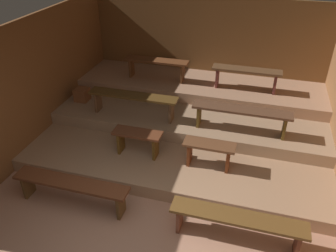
# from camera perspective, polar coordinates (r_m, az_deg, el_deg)

# --- Properties ---
(ground) EXTENTS (6.33, 5.98, 0.08)m
(ground) POSITION_cam_1_polar(r_m,az_deg,el_deg) (6.70, 1.92, -4.91)
(ground) COLOR #A9775E
(wall_back) EXTENTS (6.33, 0.06, 2.49)m
(wall_back) POSITION_cam_1_polar(r_m,az_deg,el_deg) (8.41, 6.64, 12.63)
(wall_back) COLOR brown
(wall_back) RESTS_ON ground
(wall_left) EXTENTS (0.06, 5.98, 2.49)m
(wall_left) POSITION_cam_1_polar(r_m,az_deg,el_deg) (7.16, -20.28, 7.42)
(wall_left) COLOR brown
(wall_left) RESTS_ON ground
(platform_lower) EXTENTS (5.53, 3.95, 0.24)m
(platform_lower) POSITION_cam_1_polar(r_m,az_deg,el_deg) (7.11, 3.18, -1.02)
(platform_lower) COLOR #A17A5A
(platform_lower) RESTS_ON ground
(platform_middle) EXTENTS (5.53, 2.61, 0.24)m
(platform_middle) POSITION_cam_1_polar(r_m,az_deg,el_deg) (7.55, 4.41, 3.15)
(platform_middle) COLOR #9D7B5D
(platform_middle) RESTS_ON platform_lower
(platform_upper) EXTENTS (5.53, 1.43, 0.24)m
(platform_upper) POSITION_cam_1_polar(r_m,az_deg,el_deg) (7.97, 5.39, 6.63)
(platform_upper) COLOR #AA7D5F
(platform_upper) RESTS_ON platform_middle
(bench_floor_left) EXTENTS (1.88, 0.31, 0.47)m
(bench_floor_left) POSITION_cam_1_polar(r_m,az_deg,el_deg) (5.57, -15.97, -9.68)
(bench_floor_left) COLOR brown
(bench_floor_left) RESTS_ON ground
(bench_floor_right) EXTENTS (1.88, 0.31, 0.47)m
(bench_floor_right) POSITION_cam_1_polar(r_m,az_deg,el_deg) (4.95, 11.62, -15.34)
(bench_floor_right) COLOR brown
(bench_floor_right) RESTS_ON ground
(bench_lower_left) EXTENTS (0.88, 0.31, 0.47)m
(bench_lower_left) POSITION_cam_1_polar(r_m,az_deg,el_deg) (6.09, -5.15, -2.06)
(bench_lower_left) COLOR brown
(bench_lower_left) RESTS_ON platform_lower
(bench_lower_right) EXTENTS (0.88, 0.31, 0.47)m
(bench_lower_right) POSITION_cam_1_polar(r_m,az_deg,el_deg) (5.82, 6.91, -4.01)
(bench_lower_right) COLOR brown
(bench_lower_right) RESTS_ON platform_lower
(bench_middle_left) EXTENTS (1.82, 0.31, 0.47)m
(bench_middle_left) POSITION_cam_1_polar(r_m,az_deg,el_deg) (6.83, -5.88, 4.59)
(bench_middle_left) COLOR #543918
(bench_middle_left) RESTS_ON platform_middle
(bench_middle_right) EXTENTS (1.82, 0.31, 0.47)m
(bench_middle_right) POSITION_cam_1_polar(r_m,az_deg,el_deg) (6.42, 12.25, 2.11)
(bench_middle_right) COLOR brown
(bench_middle_right) RESTS_ON platform_middle
(bench_upper_left) EXTENTS (1.48, 0.31, 0.47)m
(bench_upper_left) POSITION_cam_1_polar(r_m,az_deg,el_deg) (7.90, -1.96, 10.41)
(bench_upper_left) COLOR brown
(bench_upper_left) RESTS_ON platform_upper
(bench_upper_right) EXTENTS (1.48, 0.31, 0.47)m
(bench_upper_right) POSITION_cam_1_polar(r_m,az_deg,el_deg) (7.56, 13.06, 8.61)
(bench_upper_right) COLOR brown
(bench_upper_right) RESTS_ON platform_upper
(wooden_crate_middle) EXTENTS (0.28, 0.28, 0.28)m
(wooden_crate_middle) POSITION_cam_1_polar(r_m,az_deg,el_deg) (7.74, -14.25, 5.16)
(wooden_crate_middle) COLOR brown
(wooden_crate_middle) RESTS_ON platform_middle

